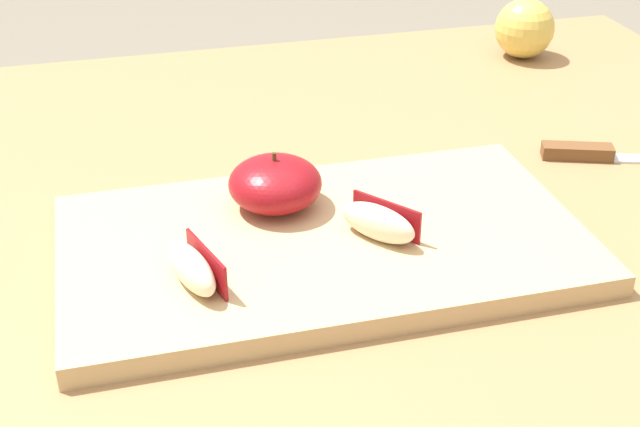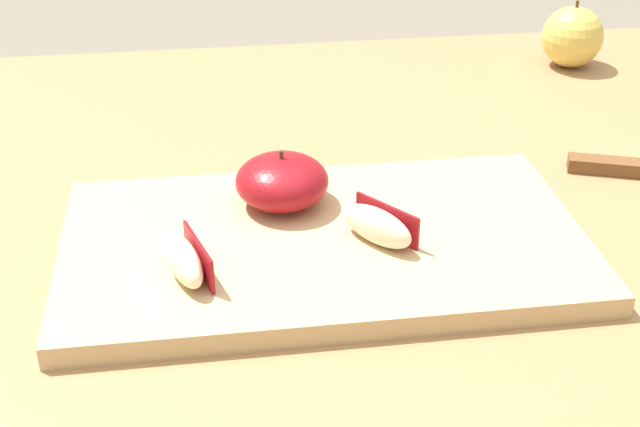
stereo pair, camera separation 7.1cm
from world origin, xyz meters
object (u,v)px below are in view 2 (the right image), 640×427
object	(u,v)px
cutting_board	(320,244)
apple_half_skin_up	(282,181)
apple_wedge_left	(185,260)
whole_apple_golden	(572,37)
apple_wedge_front	(378,226)
paring_knife	(619,168)

from	to	relation	value
cutting_board	apple_half_skin_up	distance (m)	0.07
cutting_board	apple_wedge_left	bearing A→B (deg)	-157.17
apple_wedge_left	whole_apple_golden	world-z (taller)	whole_apple_golden
apple_half_skin_up	whole_apple_golden	world-z (taller)	whole_apple_golden
cutting_board	whole_apple_golden	xyz separation A→B (m)	(0.37, 0.39, 0.03)
apple_wedge_left	apple_half_skin_up	bearing A→B (deg)	50.33
apple_wedge_left	whole_apple_golden	xyz separation A→B (m)	(0.48, 0.44, 0.00)
cutting_board	apple_half_skin_up	size ratio (longest dim) A/B	5.31
cutting_board	apple_wedge_left	distance (m)	0.12
apple_wedge_front	whole_apple_golden	xyz separation A→B (m)	(0.33, 0.41, 0.00)
apple_half_skin_up	apple_wedge_front	distance (m)	0.10
cutting_board	apple_wedge_front	xyz separation A→B (m)	(0.04, -0.02, 0.02)
cutting_board	paring_knife	distance (m)	0.33
whole_apple_golden	apple_half_skin_up	bearing A→B (deg)	-139.85
apple_wedge_front	paring_knife	world-z (taller)	apple_wedge_front
apple_wedge_front	paring_knife	size ratio (longest dim) A/B	0.43
apple_wedge_left	cutting_board	bearing A→B (deg)	22.83
apple_wedge_front	whole_apple_golden	distance (m)	0.53
cutting_board	whole_apple_golden	bearing A→B (deg)	46.38
apple_wedge_left	paring_knife	bearing A→B (deg)	19.58
apple_half_skin_up	paring_knife	distance (m)	0.34
apple_wedge_front	apple_half_skin_up	bearing A→B (deg)	133.58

